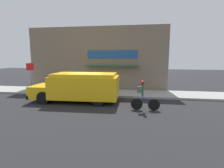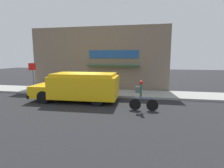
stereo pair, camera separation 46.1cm
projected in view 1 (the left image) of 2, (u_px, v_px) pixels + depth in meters
The scene contains 7 objects.
ground_plane at pixel (87, 97), 13.97m from camera, with size 70.00×70.00×0.00m, color #232326.
sidewalk at pixel (92, 92), 15.38m from camera, with size 28.00×2.90×0.15m.
storefront at pixel (96, 59), 16.50m from camera, with size 13.32×0.79×5.96m.
school_bus at pixel (80, 87), 12.33m from camera, with size 6.16×2.92×2.01m.
cyclist at pixel (143, 96), 10.26m from camera, with size 1.70×0.23×1.77m.
stop_sign_post at pixel (31, 72), 15.04m from camera, with size 0.45×0.45×2.51m.
trash_bin at pixel (103, 86), 15.37m from camera, with size 0.51×0.51×0.85m.
Camera 1 is at (4.13, -13.18, 3.09)m, focal length 28.00 mm.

